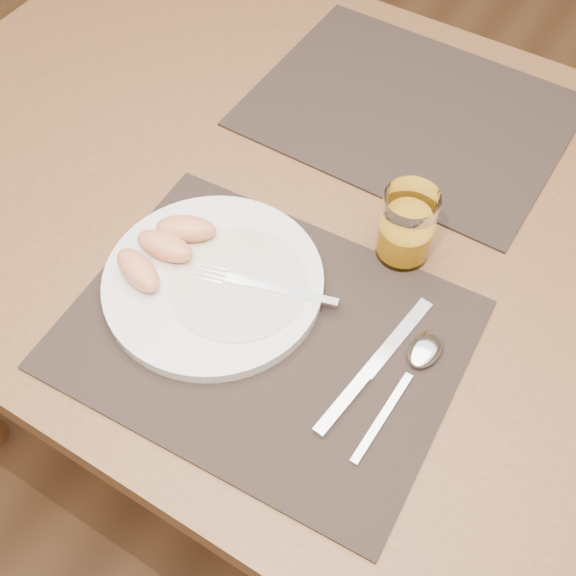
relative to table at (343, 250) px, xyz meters
The scene contains 11 objects.
ground 0.67m from the table, ahead, with size 5.00×5.00×0.00m, color brown.
table is the anchor object (origin of this frame).
placemat_near 0.24m from the table, 87.45° to the right, with size 0.45×0.35×0.00m, color #2D221C.
placemat_far 0.24m from the table, 94.11° to the left, with size 0.45×0.35×0.00m, color #2D221C.
plate 0.23m from the table, 112.28° to the right, with size 0.27×0.27×0.02m, color white.
plate_dressing 0.22m from the table, 105.09° to the right, with size 0.17×0.17×0.00m.
fork 0.21m from the table, 99.96° to the right, with size 0.17×0.06×0.00m.
knife 0.27m from the table, 56.38° to the right, with size 0.04×0.22×0.01m.
spoon 0.26m from the table, 41.34° to the right, with size 0.04×0.19×0.01m.
juice_glass 0.16m from the table, 15.17° to the right, with size 0.07×0.07×0.10m.
grapefruit_wedges 0.28m from the table, 127.32° to the right, with size 0.10×0.15×0.03m.
Camera 1 is at (0.27, -0.59, 1.48)m, focal length 45.00 mm.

